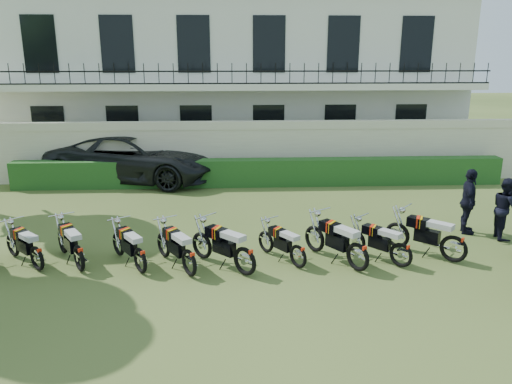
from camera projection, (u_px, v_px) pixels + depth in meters
ground at (235, 266)px, 11.61m from camera, size 100.00×100.00×0.00m
perimeter_wall at (233, 151)px, 18.98m from camera, size 30.00×0.35×2.30m
hedge at (260, 173)px, 18.44m from camera, size 18.00×0.60×1.00m
building at (232, 76)px, 24.03m from camera, size 20.40×9.60×7.40m
motorcycle_1 at (36, 253)px, 11.18m from camera, size 1.37×1.33×0.99m
motorcycle_2 at (79, 252)px, 11.14m from camera, size 1.12×1.67×1.05m
motorcycle_3 at (140, 254)px, 11.06m from camera, size 1.11×1.57×1.00m
motorcycle_4 at (189, 256)px, 10.90m from camera, size 1.10×1.68×1.05m
motorcycle_5 at (245, 254)px, 10.93m from camera, size 1.53×1.52×1.12m
motorcycle_6 at (298, 251)px, 11.35m from camera, size 1.05×1.45×0.93m
motorcycle_7 at (358, 250)px, 11.15m from camera, size 1.23×1.78×1.13m
motorcycle_8 at (402, 249)px, 11.37m from camera, size 1.29×1.40×0.99m
motorcycle_9 at (454, 242)px, 11.62m from camera, size 1.57×1.49×1.13m
suv at (135, 158)px, 19.10m from camera, size 7.01×4.48×1.80m
officer_4 at (506, 209)px, 13.13m from camera, size 0.75×0.89×1.64m
officer_5 at (468, 202)px, 13.47m from camera, size 0.73×1.14×1.80m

